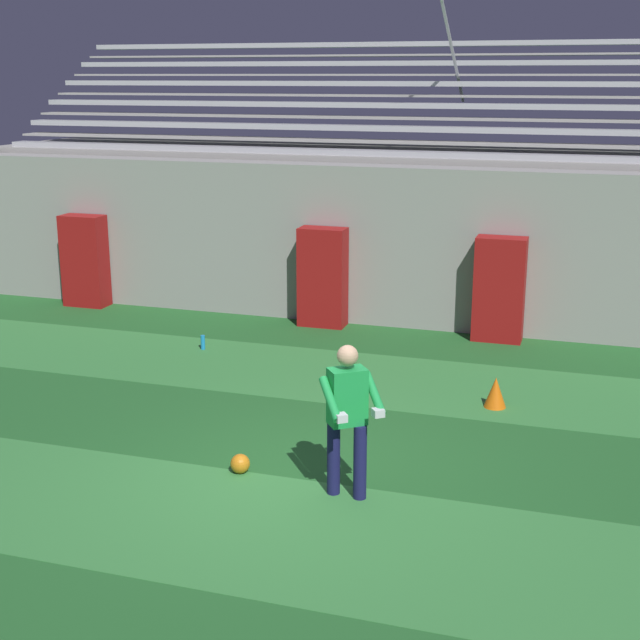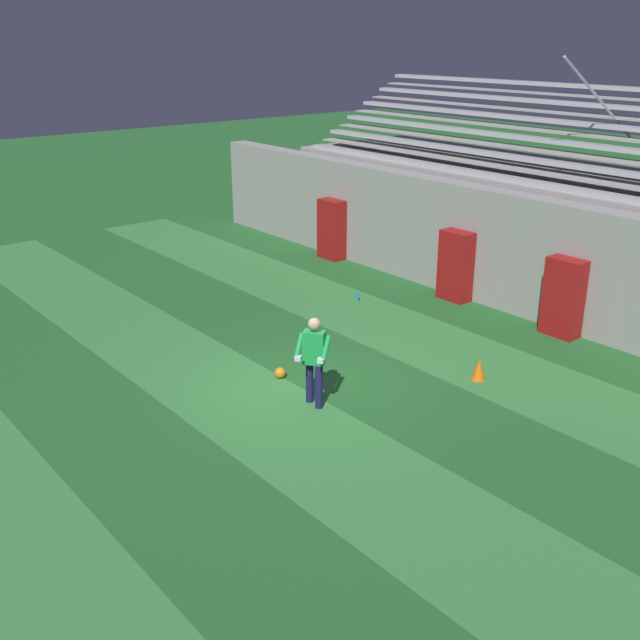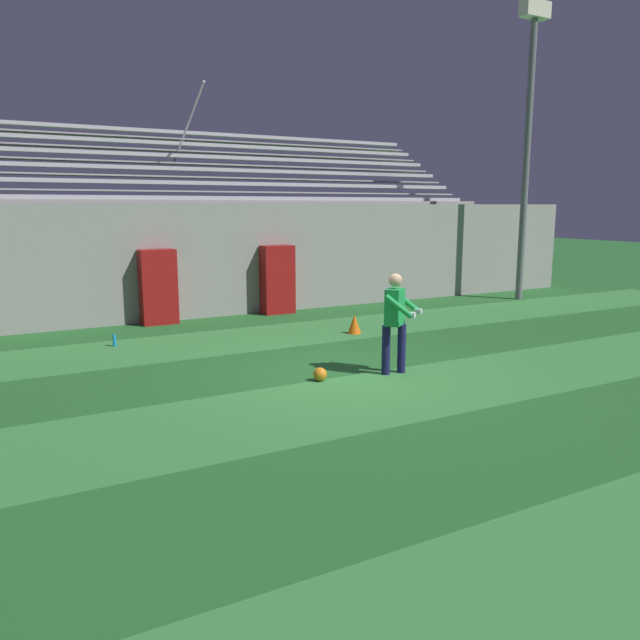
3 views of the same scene
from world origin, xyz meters
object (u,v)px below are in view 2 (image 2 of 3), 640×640
at_px(goalkeeper, 314,356).
at_px(water_bottle, 357,297).
at_px(padding_pillar_far_left, 331,229).
at_px(padding_pillar_gate_right, 563,298).
at_px(traffic_cone, 479,369).
at_px(soccer_ball, 280,373).
at_px(padding_pillar_gate_left, 456,266).

xyz_separation_m(goalkeeper, water_bottle, (-3.67, 4.34, -0.83)).
bearing_deg(padding_pillar_far_left, goalkeeper, -42.02).
relative_size(padding_pillar_gate_right, goalkeeper, 1.05).
height_order(goalkeeper, traffic_cone, goalkeeper).
height_order(goalkeeper, soccer_ball, goalkeeper).
bearing_deg(water_bottle, soccer_ball, -60.30).
bearing_deg(goalkeeper, padding_pillar_gate_right, 82.49).
bearing_deg(goalkeeper, padding_pillar_gate_left, 109.52).
xyz_separation_m(padding_pillar_gate_right, soccer_ball, (-2.14, -6.13, -0.77)).
bearing_deg(padding_pillar_far_left, traffic_cone, -21.28).
distance_m(padding_pillar_far_left, water_bottle, 3.97).
bearing_deg(goalkeeper, water_bottle, 130.17).
bearing_deg(padding_pillar_far_left, soccer_ball, -46.97).
height_order(padding_pillar_far_left, water_bottle, padding_pillar_far_left).
relative_size(padding_pillar_gate_left, padding_pillar_gate_right, 1.00).
xyz_separation_m(padding_pillar_gate_right, goalkeeper, (-0.83, -6.33, 0.08)).
relative_size(padding_pillar_far_left, goalkeeper, 1.05).
height_order(padding_pillar_gate_left, soccer_ball, padding_pillar_gate_left).
distance_m(padding_pillar_gate_right, soccer_ball, 6.54).
bearing_deg(padding_pillar_gate_left, goalkeeper, -70.48).
xyz_separation_m(padding_pillar_far_left, traffic_cone, (8.20, -3.19, -0.67)).
height_order(padding_pillar_gate_left, padding_pillar_gate_right, same).
bearing_deg(water_bottle, padding_pillar_gate_left, 54.37).
bearing_deg(padding_pillar_gate_right, water_bottle, -156.20).
bearing_deg(padding_pillar_far_left, water_bottle, -30.60).
bearing_deg(soccer_ball, goalkeeper, -8.68).
bearing_deg(water_bottle, padding_pillar_gate_right, 23.80).
height_order(padding_pillar_far_left, goalkeeper, padding_pillar_far_left).
height_order(goalkeeper, water_bottle, goalkeeper).
height_order(soccer_ball, water_bottle, water_bottle).
relative_size(goalkeeper, traffic_cone, 3.98).
relative_size(goalkeeper, soccer_ball, 7.59).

